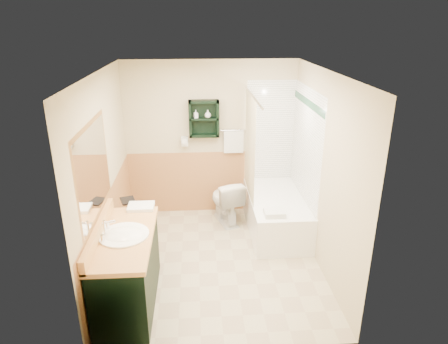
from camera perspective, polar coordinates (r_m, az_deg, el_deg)
floor at (r=5.31m, az=-1.09°, el=-12.57°), size 3.00×3.00×0.00m
back_wall at (r=6.19m, az=-1.92°, el=4.73°), size 2.60×0.04×2.40m
left_wall at (r=4.87m, az=-16.88°, el=-0.84°), size 0.04×3.00×2.40m
right_wall at (r=4.99m, az=14.13°, el=-0.04°), size 0.04×3.00×2.40m
ceiling at (r=4.45m, az=-1.32°, el=14.31°), size 2.60×3.00×0.04m
wainscot_left at (r=5.16m, az=-15.68°, el=-8.05°), size 2.98×2.98×1.00m
wainscot_back at (r=6.39m, az=-1.83°, el=-1.39°), size 2.58×2.58×1.00m
mirror_frame at (r=4.26m, az=-18.15°, el=0.16°), size 1.30×1.30×1.00m
mirror_glass at (r=4.26m, az=-18.08°, el=0.16°), size 1.20×1.20×0.90m
tile_right at (r=5.70m, az=11.38°, el=1.27°), size 1.50×1.50×2.10m
tile_back at (r=6.31m, az=7.47°, el=3.46°), size 0.95×0.95×2.10m
tile_accent at (r=5.47m, az=11.92°, el=9.66°), size 1.50×1.50×0.10m
wall_shelf at (r=5.99m, az=-2.88°, el=7.61°), size 0.45×0.15×0.55m
hair_dryer at (r=6.10m, az=-5.65°, el=4.40°), size 0.10×0.24×0.18m
towel_bar at (r=6.10m, az=1.39°, el=5.96°), size 0.40×0.06×0.40m
curtain_rod at (r=5.30m, az=4.15°, el=10.79°), size 0.03×1.60×0.03m
shower_curtain at (r=5.68m, az=3.68°, el=2.65°), size 1.05×1.05×1.70m
vanity at (r=4.54m, az=-13.63°, el=-13.40°), size 0.59×1.33×0.84m
bathtub at (r=5.92m, az=7.53°, el=-5.96°), size 0.81×1.50×0.54m
toilet at (r=6.09m, az=0.22°, el=-4.18°), size 0.58×0.78×0.68m
counter_towel at (r=4.84m, az=-11.77°, el=-4.86°), size 0.30×0.24×0.04m
vanity_book at (r=5.01m, az=-14.62°, el=-3.07°), size 0.16×0.07×0.22m
tub_towel at (r=5.27m, az=7.20°, el=-5.83°), size 0.26×0.22×0.07m
soap_bottle_a at (r=5.97m, az=-4.04°, el=7.97°), size 0.09×0.13×0.06m
soap_bottle_b at (r=5.97m, az=-2.32°, el=8.18°), size 0.10×0.12×0.09m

